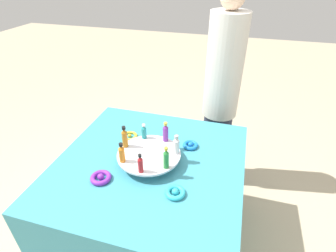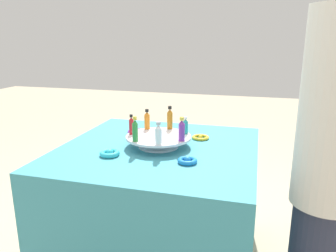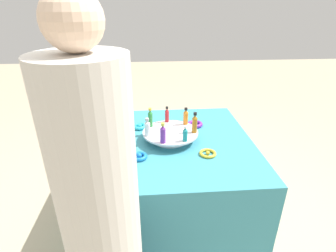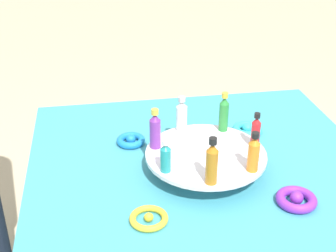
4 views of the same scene
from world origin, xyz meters
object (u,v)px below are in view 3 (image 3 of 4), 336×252
at_px(ribbon_bow_blue, 139,156).
at_px(person_figure, 103,231).
at_px(ribbon_bow_gold, 208,153).
at_px(ribbon_bow_purple, 195,124).
at_px(bottle_clear, 147,128).
at_px(bottle_orange, 186,117).
at_px(bottle_purple, 163,134).
at_px(bottle_green, 150,118).
at_px(bottle_teal, 185,134).
at_px(display_stand, 170,134).
at_px(bottle_red, 167,115).
at_px(bottle_amber, 195,123).
at_px(ribbon_bow_teal, 140,126).

relative_size(ribbon_bow_blue, person_figure, 0.06).
xyz_separation_m(ribbon_bow_gold, ribbon_bow_purple, (-0.40, -0.01, 0.00)).
height_order(bottle_clear, person_figure, person_figure).
bearing_deg(bottle_orange, bottle_purple, -34.44).
bearing_deg(bottle_green, bottle_teal, 42.70).
bearing_deg(ribbon_bow_gold, person_figure, -40.80).
bearing_deg(display_stand, bottle_red, -175.87).
distance_m(ribbon_bow_blue, ribbon_bow_gold, 0.40).
height_order(bottle_amber, ribbon_bow_purple, bottle_amber).
xyz_separation_m(bottle_red, ribbon_bow_blue, (0.35, -0.18, -0.10)).
bearing_deg(person_figure, bottle_purple, 0.04).
bearing_deg(ribbon_bow_purple, person_figure, -26.99).
relative_size(bottle_amber, bottle_green, 1.04).
bearing_deg(display_stand, bottle_green, -124.44).
height_order(display_stand, bottle_teal, bottle_teal).
relative_size(display_stand, ribbon_bow_teal, 3.52).
bearing_deg(bottle_purple, ribbon_bow_purple, 143.79).
bearing_deg(ribbon_bow_teal, bottle_clear, 13.50).
bearing_deg(display_stand, person_figure, -21.39).
xyz_separation_m(bottle_teal, bottle_green, (-0.22, -0.20, 0.02)).
distance_m(bottle_amber, bottle_green, 0.29).
bearing_deg(bottle_teal, bottle_green, -137.30).
bearing_deg(bottle_purple, bottle_green, -163.01).
height_order(bottle_amber, bottle_orange, bottle_amber).
height_order(bottle_teal, ribbon_bow_blue, bottle_teal).
xyz_separation_m(ribbon_bow_gold, ribbon_bow_teal, (-0.39, -0.40, 0.00)).
height_order(bottle_amber, person_figure, person_figure).
relative_size(ribbon_bow_purple, ribbon_bow_teal, 1.09).
height_order(bottle_amber, bottle_clear, bottle_amber).
xyz_separation_m(bottle_green, ribbon_bow_gold, (0.28, 0.33, -0.11)).
bearing_deg(bottle_green, ribbon_bow_blue, -13.79).
height_order(ribbon_bow_blue, ribbon_bow_gold, ribbon_bow_blue).
height_order(display_stand, ribbon_bow_purple, display_stand).
distance_m(bottle_red, bottle_clear, 0.24).
xyz_separation_m(bottle_purple, bottle_teal, (-0.01, 0.13, -0.01)).
bearing_deg(bottle_clear, bottle_purple, 42.70).
bearing_deg(ribbon_bow_blue, bottle_purple, 113.76).
bearing_deg(bottle_clear, bottle_orange, 119.84).
distance_m(bottle_red, bottle_green, 0.13).
height_order(bottle_green, ribbon_bow_blue, bottle_green).
distance_m(bottle_teal, bottle_amber, 0.13).
height_order(ribbon_bow_teal, person_figure, person_figure).
bearing_deg(ribbon_bow_purple, bottle_amber, -11.51).
distance_m(display_stand, bottle_orange, 0.17).
distance_m(bottle_clear, ribbon_bow_teal, 0.27).
bearing_deg(ribbon_bow_purple, bottle_red, -76.03).
distance_m(bottle_purple, bottle_orange, 0.29).
relative_size(display_stand, ribbon_bow_gold, 3.56).
bearing_deg(bottle_purple, ribbon_bow_teal, -156.44).
relative_size(ribbon_bow_gold, ribbon_bow_teal, 0.99).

